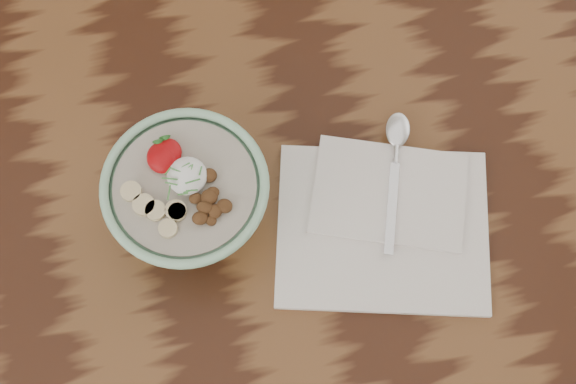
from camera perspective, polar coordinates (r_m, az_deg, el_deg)
name	(u,v)px	position (r cm, az deg, el deg)	size (l,w,h in cm)	color
table	(189,248)	(109.86, -7.07, -3.98)	(160.00, 90.00, 75.00)	#32170C
breakfast_bowl	(188,197)	(95.19, -7.10, -0.37)	(19.34, 19.34, 12.57)	#93C6A0
napkin	(384,221)	(100.38, 6.84, -2.07)	(31.03, 27.70, 1.60)	white
spoon	(396,149)	(102.42, 7.71, 3.07)	(8.77, 18.41, 0.99)	silver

